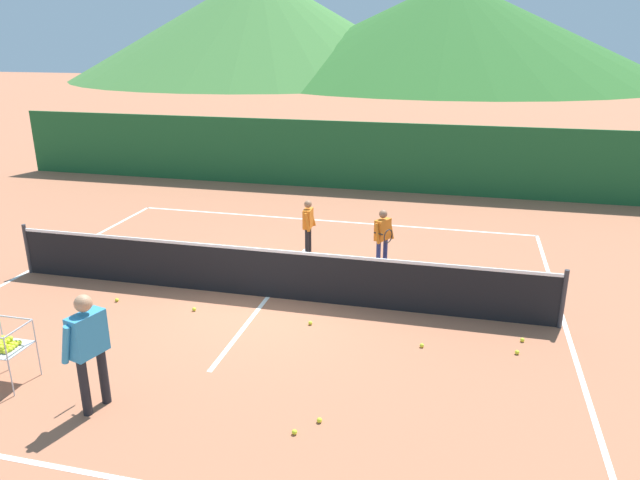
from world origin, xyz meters
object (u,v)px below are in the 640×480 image
Objects in this scene: tennis_net at (267,273)px; tennis_ball_2 at (422,345)px; tennis_ball_7 at (117,300)px; tennis_ball_6 at (194,309)px; instructor at (88,342)px; student_0 at (308,222)px; ball_cart at (4,345)px; tennis_ball_1 at (310,323)px; tennis_ball_0 at (517,352)px; tennis_ball_3 at (106,331)px; tennis_ball_4 at (319,420)px; student_1 at (383,234)px; tennis_ball_5 at (522,340)px; tennis_ball_8 at (294,432)px.

tennis_net reaches higher than tennis_ball_2.
tennis_ball_6 is at bearing -0.82° from tennis_ball_7.
student_0 is at bearing 79.19° from instructor.
ball_cart is 3.23m from tennis_ball_6.
tennis_ball_2 is at bearing 33.12° from instructor.
tennis_ball_1 is at bearing 36.48° from ball_cart.
tennis_ball_0 is at bearing -1.99° from tennis_ball_7.
ball_cart is at bearing -114.33° from student_0.
tennis_ball_7 is at bearing 117.52° from instructor.
student_0 is 5.10m from tennis_ball_3.
tennis_ball_2 is 5.67m from tennis_ball_7.
tennis_ball_1 is at bearing 18.57° from tennis_ball_3.
ball_cart is at bearing -178.17° from tennis_ball_4.
student_1 reaches higher than student_0.
student_1 is (1.88, 2.00, 0.27)m from tennis_net.
tennis_net is at bearing 171.57° from tennis_ball_5.
tennis_net is 4.61m from tennis_ball_0.
tennis_ball_7 is at bearing 176.15° from tennis_ball_2.
tennis_net is 154.25× the size of tennis_ball_7.
student_1 reaches higher than tennis_ball_7.
tennis_ball_3 is 6.85m from tennis_ball_5.
tennis_ball_7 is (-4.55, -2.87, -0.73)m from student_1.
tennis_ball_1 is 3.74m from tennis_ball_7.
tennis_ball_6 is at bearing 90.25° from instructor.
tennis_ball_1 is at bearing 170.20° from tennis_ball_2.
tennis_ball_1 is 1.00× the size of tennis_ball_4.
tennis_ball_1 is 2.96m from tennis_ball_8.
tennis_ball_0 is 3.92m from tennis_ball_8.
instructor is 1.29× the size of student_1.
tennis_ball_4 is at bearing 51.41° from tennis_ball_8.
instructor is at bearing -60.45° from tennis_ball_3.
tennis_ball_6 is at bearing 132.84° from tennis_ball_8.
instructor reaches higher than tennis_ball_8.
tennis_ball_2 is at bearing -5.01° from tennis_ball_6.
tennis_ball_3 and tennis_ball_4 have the same top height.
tennis_ball_7 is 1.00× the size of tennis_ball_8.
student_0 is 1.82m from student_1.
instructor is 6.52m from student_0.
tennis_ball_1 is (-0.81, -2.92, -0.73)m from student_1.
student_0 is at bearing 144.35° from tennis_ball_5.
tennis_ball_7 is at bearing 179.18° from tennis_ball_6.
student_0 is at bearing 105.32° from tennis_ball_1.
tennis_ball_1 is 2.17m from tennis_ball_6.
tennis_ball_3 is 1.24m from tennis_ball_7.
tennis_ball_0 is at bearing -14.03° from tennis_net.
tennis_ball_3 is at bearing 73.78° from ball_cart.
tennis_ball_0 is (4.45, -1.11, -0.47)m from tennis_net.
student_0 is at bearing 127.34° from tennis_ball_2.
tennis_ball_7 is at bearing -129.85° from student_0.
tennis_net is 11.67× the size of ball_cart.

